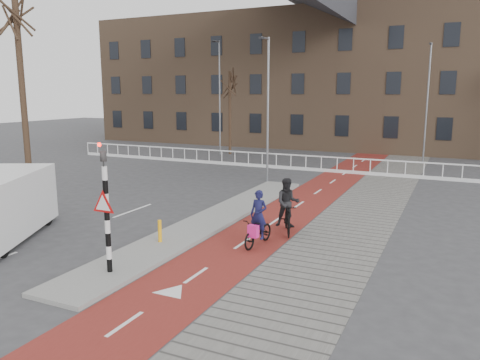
% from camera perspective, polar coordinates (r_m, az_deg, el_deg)
% --- Properties ---
extents(ground, '(120.00, 120.00, 0.00)m').
position_cam_1_polar(ground, '(14.53, -8.53, -9.14)').
color(ground, '#38383A').
rests_on(ground, ground).
extents(bike_lane, '(2.50, 60.00, 0.01)m').
position_cam_1_polar(bike_lane, '(22.74, 8.79, -1.89)').
color(bike_lane, maroon).
rests_on(bike_lane, ground).
extents(sidewalk, '(3.00, 60.00, 0.01)m').
position_cam_1_polar(sidewalk, '(22.15, 15.76, -2.51)').
color(sidewalk, slate).
rests_on(sidewalk, ground).
extents(curb_island, '(1.80, 16.00, 0.12)m').
position_cam_1_polar(curb_island, '(18.13, -3.38, -4.83)').
color(curb_island, gray).
rests_on(curb_island, ground).
extents(traffic_signal, '(0.80, 0.80, 3.68)m').
position_cam_1_polar(traffic_signal, '(12.79, -16.05, -2.88)').
color(traffic_signal, black).
rests_on(traffic_signal, curb_island).
extents(bollard, '(0.12, 0.12, 0.72)m').
position_cam_1_polar(bollard, '(15.41, -9.75, -6.14)').
color(bollard, '#FFAA0E').
rests_on(bollard, curb_island).
extents(cyclist_near, '(0.76, 1.77, 1.82)m').
position_cam_1_polar(cyclist_near, '(15.12, 2.26, -5.78)').
color(cyclist_near, black).
rests_on(cyclist_near, bike_lane).
extents(cyclist_far, '(1.21, 1.88, 1.96)m').
position_cam_1_polar(cyclist_far, '(16.43, 5.81, -3.75)').
color(cyclist_far, black).
rests_on(cyclist_far, bike_lane).
extents(railing, '(28.00, 0.10, 0.99)m').
position_cam_1_polar(railing, '(31.38, 1.02, 2.23)').
color(railing, silver).
rests_on(railing, ground).
extents(townhouse_row, '(46.00, 10.00, 15.90)m').
position_cam_1_polar(townhouse_row, '(44.73, 11.62, 14.17)').
color(townhouse_row, '#7F6047').
rests_on(townhouse_row, ground).
extents(tree_left, '(0.29, 0.29, 9.81)m').
position_cam_1_polar(tree_left, '(24.37, -24.99, 9.70)').
color(tree_left, black).
rests_on(tree_left, ground).
extents(tree_mid, '(0.23, 0.23, 6.52)m').
position_cam_1_polar(tree_mid, '(37.52, -1.25, 8.14)').
color(tree_mid, black).
rests_on(tree_mid, ground).
extents(streetlight_near, '(0.12, 0.12, 7.77)m').
position_cam_1_polar(streetlight_near, '(25.78, 3.42, 8.39)').
color(streetlight_near, slate).
rests_on(streetlight_near, ground).
extents(streetlight_left, '(0.12, 0.12, 8.81)m').
position_cam_1_polar(streetlight_left, '(37.31, -2.49, 9.88)').
color(streetlight_left, slate).
rests_on(streetlight_left, ground).
extents(streetlight_right, '(0.12, 0.12, 8.24)m').
position_cam_1_polar(streetlight_right, '(35.72, 21.84, 8.65)').
color(streetlight_right, slate).
rests_on(streetlight_right, ground).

